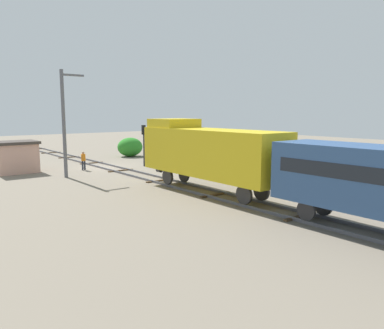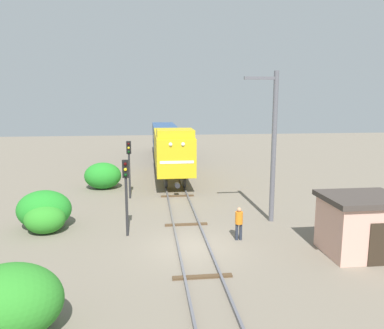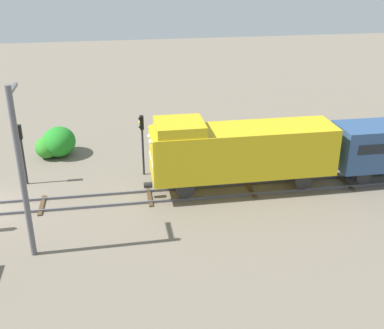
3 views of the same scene
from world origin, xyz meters
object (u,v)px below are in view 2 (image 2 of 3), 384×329
(traffic_signal_mid, at_px, (129,159))
(worker_near_track, at_px, (239,221))
(traffic_signal_near, at_px, (126,184))
(passenger_car_leading, at_px, (165,137))
(relay_hut, at_px, (361,225))
(locomotive, at_px, (172,149))
(catenary_mast, at_px, (273,144))

(traffic_signal_mid, height_order, worker_near_track, traffic_signal_mid)
(traffic_signal_near, xyz_separation_m, traffic_signal_mid, (-0.20, 7.51, 0.08))
(passenger_car_leading, distance_m, relay_hut, 31.00)
(passenger_car_leading, bearing_deg, relay_hut, -75.99)
(passenger_car_leading, bearing_deg, locomotive, -90.00)
(passenger_car_leading, height_order, catenary_mast, catenary_mast)
(worker_near_track, bearing_deg, catenary_mast, -139.75)
(traffic_signal_near, xyz_separation_m, catenary_mast, (8.14, 1.46, 1.73))
(locomotive, relative_size, relay_hut, 3.31)
(relay_hut, bearing_deg, passenger_car_leading, 104.01)
(traffic_signal_mid, bearing_deg, relay_hut, -45.47)
(passenger_car_leading, relative_size, catenary_mast, 1.64)
(locomotive, height_order, relay_hut, locomotive)
(traffic_signal_near, relative_size, worker_near_track, 2.35)
(locomotive, xyz_separation_m, relay_hut, (7.50, -16.72, -1.38))
(locomotive, relative_size, worker_near_track, 6.82)
(locomotive, distance_m, relay_hut, 18.38)
(locomotive, xyz_separation_m, passenger_car_leading, (0.00, 13.34, -0.25))
(traffic_signal_near, relative_size, relay_hut, 1.14)
(locomotive, height_order, catenary_mast, catenary_mast)
(locomotive, distance_m, passenger_car_leading, 13.34)
(traffic_signal_near, distance_m, catenary_mast, 8.45)
(traffic_signal_near, xyz_separation_m, relay_hut, (10.70, -3.57, -1.39))
(passenger_car_leading, height_order, traffic_signal_mid, traffic_signal_mid)
(relay_hut, bearing_deg, traffic_signal_mid, 134.53)
(passenger_car_leading, xyz_separation_m, catenary_mast, (4.94, -25.02, 1.99))
(passenger_car_leading, xyz_separation_m, traffic_signal_mid, (-3.40, -18.98, 0.34))
(worker_near_track, bearing_deg, traffic_signal_near, -19.21)
(traffic_signal_near, bearing_deg, catenary_mast, 10.17)
(passenger_car_leading, bearing_deg, traffic_signal_near, -96.89)
(passenger_car_leading, height_order, relay_hut, passenger_car_leading)
(traffic_signal_near, xyz_separation_m, worker_near_track, (5.60, -1.25, -1.79))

